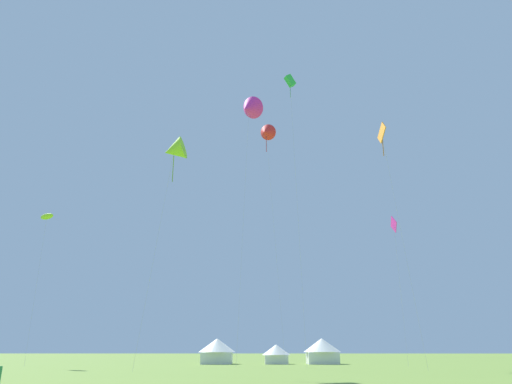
{
  "coord_description": "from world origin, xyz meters",
  "views": [
    {
      "loc": [
        0.19,
        -5.22,
        1.84
      ],
      "look_at": [
        0.0,
        32.0,
        14.42
      ],
      "focal_mm": 32.63,
      "sensor_mm": 36.0,
      "label": 1
    }
  ],
  "objects_px": {
    "kite_lime_parafoil": "(47,217)",
    "festival_tent_center": "(217,350)",
    "kite_magenta_diamond": "(394,226)",
    "kite_lime_delta": "(174,150)",
    "festival_tent_left": "(276,353)",
    "kite_green_box": "(290,82)",
    "kite_orange_diamond": "(382,135)",
    "festival_tent_right": "(322,350)",
    "kite_magenta_delta": "(249,108)",
    "kite_red_delta": "(266,132)"
  },
  "relations": [
    {
      "from": "festival_tent_center",
      "to": "kite_magenta_delta",
      "type": "bearing_deg",
      "value": -66.61
    },
    {
      "from": "kite_lime_delta",
      "to": "kite_magenta_delta",
      "type": "relative_size",
      "value": 0.66
    },
    {
      "from": "kite_lime_parafoil",
      "to": "festival_tent_center",
      "type": "bearing_deg",
      "value": 16.02
    },
    {
      "from": "kite_orange_diamond",
      "to": "kite_lime_parafoil",
      "type": "bearing_deg",
      "value": 163.64
    },
    {
      "from": "kite_red_delta",
      "to": "festival_tent_right",
      "type": "height_order",
      "value": "kite_red_delta"
    },
    {
      "from": "kite_green_box",
      "to": "festival_tent_left",
      "type": "xyz_separation_m",
      "value": [
        -1.63,
        13.83,
        -31.4
      ]
    },
    {
      "from": "kite_lime_parafoil",
      "to": "kite_magenta_diamond",
      "type": "bearing_deg",
      "value": 0.21
    },
    {
      "from": "kite_magenta_delta",
      "to": "kite_red_delta",
      "type": "bearing_deg",
      "value": 73.11
    },
    {
      "from": "kite_magenta_diamond",
      "to": "kite_lime_delta",
      "type": "distance_m",
      "value": 29.7
    },
    {
      "from": "kite_orange_diamond",
      "to": "kite_lime_delta",
      "type": "distance_m",
      "value": 22.04
    },
    {
      "from": "kite_orange_diamond",
      "to": "kite_lime_parafoil",
      "type": "distance_m",
      "value": 42.39
    },
    {
      "from": "kite_orange_diamond",
      "to": "kite_magenta_delta",
      "type": "xyz_separation_m",
      "value": [
        -14.48,
        8.42,
        7.95
      ]
    },
    {
      "from": "kite_magenta_delta",
      "to": "festival_tent_right",
      "type": "xyz_separation_m",
      "value": [
        9.4,
        9.63,
        -29.73
      ]
    },
    {
      "from": "kite_lime_parafoil",
      "to": "kite_orange_diamond",
      "type": "bearing_deg",
      "value": -16.36
    },
    {
      "from": "kite_orange_diamond",
      "to": "festival_tent_left",
      "type": "bearing_deg",
      "value": 121.35
    },
    {
      "from": "kite_magenta_delta",
      "to": "kite_red_delta",
      "type": "relative_size",
      "value": 1.0
    },
    {
      "from": "kite_orange_diamond",
      "to": "festival_tent_center",
      "type": "xyz_separation_m",
      "value": [
        -18.64,
        18.05,
        -21.8
      ]
    },
    {
      "from": "kite_green_box",
      "to": "kite_lime_delta",
      "type": "relative_size",
      "value": 1.52
    },
    {
      "from": "kite_green_box",
      "to": "kite_orange_diamond",
      "type": "distance_m",
      "value": 13.79
    },
    {
      "from": "kite_magenta_diamond",
      "to": "kite_lime_parafoil",
      "type": "distance_m",
      "value": 44.23
    },
    {
      "from": "kite_lime_delta",
      "to": "festival_tent_left",
      "type": "bearing_deg",
      "value": 62.3
    },
    {
      "from": "kite_green_box",
      "to": "festival_tent_right",
      "type": "xyz_separation_m",
      "value": [
        4.29,
        13.83,
        -30.97
      ]
    },
    {
      "from": "kite_lime_parafoil",
      "to": "festival_tent_right",
      "type": "relative_size",
      "value": 3.78
    },
    {
      "from": "kite_lime_parafoil",
      "to": "kite_red_delta",
      "type": "height_order",
      "value": "kite_red_delta"
    },
    {
      "from": "festival_tent_left",
      "to": "festival_tent_right",
      "type": "relative_size",
      "value": 0.76
    },
    {
      "from": "kite_magenta_diamond",
      "to": "kite_red_delta",
      "type": "distance_m",
      "value": 22.51
    },
    {
      "from": "kite_magenta_diamond",
      "to": "festival_tent_left",
      "type": "distance_m",
      "value": 22.2
    },
    {
      "from": "festival_tent_center",
      "to": "festival_tent_right",
      "type": "distance_m",
      "value": 13.56
    },
    {
      "from": "kite_lime_delta",
      "to": "festival_tent_center",
      "type": "height_order",
      "value": "kite_lime_delta"
    },
    {
      "from": "kite_magenta_diamond",
      "to": "kite_lime_delta",
      "type": "xyz_separation_m",
      "value": [
        -25.64,
        -14.4,
        4.15
      ]
    },
    {
      "from": "kite_lime_parafoil",
      "to": "festival_tent_left",
      "type": "xyz_separation_m",
      "value": [
        29.31,
        6.22,
        -16.53
      ]
    },
    {
      "from": "kite_magenta_diamond",
      "to": "kite_lime_parafoil",
      "type": "bearing_deg",
      "value": -179.79
    },
    {
      "from": "kite_magenta_delta",
      "to": "kite_red_delta",
      "type": "xyz_separation_m",
      "value": [
        2.38,
        7.83,
        0.4
      ]
    },
    {
      "from": "kite_red_delta",
      "to": "festival_tent_center",
      "type": "relative_size",
      "value": 6.95
    },
    {
      "from": "kite_lime_delta",
      "to": "kite_lime_parafoil",
      "type": "height_order",
      "value": "kite_lime_delta"
    },
    {
      "from": "kite_orange_diamond",
      "to": "kite_lime_delta",
      "type": "xyz_separation_m",
      "value": [
        -21.74,
        -2.4,
        -2.75
      ]
    },
    {
      "from": "kite_lime_delta",
      "to": "festival_tent_center",
      "type": "xyz_separation_m",
      "value": [
        3.09,
        20.46,
        -19.04
      ]
    },
    {
      "from": "kite_orange_diamond",
      "to": "kite_red_delta",
      "type": "relative_size",
      "value": 0.75
    },
    {
      "from": "kite_red_delta",
      "to": "festival_tent_left",
      "type": "height_order",
      "value": "kite_red_delta"
    },
    {
      "from": "kite_red_delta",
      "to": "kite_lime_parafoil",
      "type": "bearing_deg",
      "value": -171.11
    },
    {
      "from": "kite_magenta_diamond",
      "to": "festival_tent_left",
      "type": "relative_size",
      "value": 4.91
    },
    {
      "from": "kite_lime_parafoil",
      "to": "festival_tent_center",
      "type": "distance_m",
      "value": 27.71
    },
    {
      "from": "festival_tent_left",
      "to": "festival_tent_right",
      "type": "xyz_separation_m",
      "value": [
        5.92,
        0.0,
        0.43
      ]
    },
    {
      "from": "kite_magenta_diamond",
      "to": "festival_tent_right",
      "type": "xyz_separation_m",
      "value": [
        -8.99,
        6.06,
        -14.88
      ]
    },
    {
      "from": "kite_green_box",
      "to": "kite_magenta_delta",
      "type": "distance_m",
      "value": 6.72
    },
    {
      "from": "festival_tent_left",
      "to": "kite_green_box",
      "type": "bearing_deg",
      "value": -83.29
    },
    {
      "from": "kite_magenta_diamond",
      "to": "kite_red_delta",
      "type": "height_order",
      "value": "kite_red_delta"
    },
    {
      "from": "kite_red_delta",
      "to": "kite_green_box",
      "type": "bearing_deg",
      "value": -77.2
    },
    {
      "from": "kite_magenta_diamond",
      "to": "kite_lime_delta",
      "type": "bearing_deg",
      "value": -150.69
    },
    {
      "from": "kite_green_box",
      "to": "kite_lime_delta",
      "type": "height_order",
      "value": "kite_green_box"
    }
  ]
}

